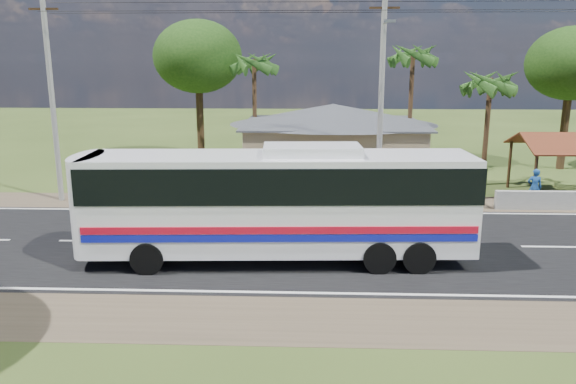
% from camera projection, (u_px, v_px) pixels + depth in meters
% --- Properties ---
extents(ground, '(120.00, 120.00, 0.00)m').
position_uv_depth(ground, '(319.00, 244.00, 21.76)').
color(ground, '#2E4217').
rests_on(ground, ground).
extents(road, '(120.00, 16.00, 0.03)m').
position_uv_depth(road, '(319.00, 244.00, 21.76)').
color(road, black).
rests_on(road, ground).
extents(house, '(12.40, 10.00, 5.00)m').
position_uv_depth(house, '(333.00, 133.00, 33.75)').
color(house, tan).
rests_on(house, ground).
extents(waiting_shed, '(5.20, 4.48, 3.35)m').
position_uv_depth(waiting_shed, '(569.00, 144.00, 28.90)').
color(waiting_shed, '#3C2A15').
rests_on(waiting_shed, ground).
extents(concrete_barrier, '(7.00, 0.30, 0.90)m').
position_uv_depth(concrete_barrier, '(570.00, 201.00, 26.65)').
color(concrete_barrier, '#9E9E99').
rests_on(concrete_barrier, ground).
extents(utility_poles, '(32.80, 2.22, 11.00)m').
position_uv_depth(utility_poles, '(375.00, 86.00, 26.63)').
color(utility_poles, '#9E9E99').
rests_on(utility_poles, ground).
extents(palm_near, '(2.80, 2.80, 6.70)m').
position_uv_depth(palm_near, '(490.00, 83.00, 30.77)').
color(palm_near, '#47301E').
rests_on(palm_near, ground).
extents(palm_mid, '(2.80, 2.80, 8.20)m').
position_uv_depth(palm_mid, '(413.00, 56.00, 34.94)').
color(palm_mid, '#47301E').
rests_on(palm_mid, ground).
extents(palm_far, '(2.80, 2.80, 7.70)m').
position_uv_depth(palm_far, '(254.00, 64.00, 35.92)').
color(palm_far, '#47301E').
rests_on(palm_far, ground).
extents(tree_behind_house, '(6.00, 6.00, 9.61)m').
position_uv_depth(tree_behind_house, '(198.00, 57.00, 37.91)').
color(tree_behind_house, '#47301E').
rests_on(tree_behind_house, ground).
extents(tree_behind_shed, '(5.60, 5.60, 9.02)m').
position_uv_depth(tree_behind_shed, '(572.00, 64.00, 35.16)').
color(tree_behind_shed, '#47301E').
rests_on(tree_behind_shed, ground).
extents(coach_bus, '(13.48, 3.48, 4.15)m').
position_uv_depth(coach_bus, '(280.00, 196.00, 19.53)').
color(coach_bus, white).
rests_on(coach_bus, ground).
extents(motorcycle, '(1.85, 0.68, 0.97)m').
position_uv_depth(motorcycle, '(337.00, 194.00, 27.75)').
color(motorcycle, black).
rests_on(motorcycle, ground).
extents(person, '(0.75, 0.57, 1.84)m').
position_uv_depth(person, '(534.00, 187.00, 27.29)').
color(person, navy).
rests_on(person, ground).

